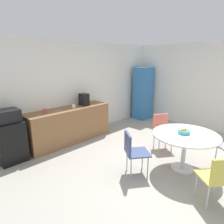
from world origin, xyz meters
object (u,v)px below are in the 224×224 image
at_px(locker_cabinet, 143,93).
at_px(mug_green, 45,111).
at_px(chair_yellow, 219,175).
at_px(chair_navy, 132,149).
at_px(fruit_bowl, 184,132).
at_px(mug_white, 74,106).
at_px(round_table, 185,140).
at_px(coffee_maker, 84,99).
at_px(microwave, 6,116).
at_px(mini_fridge, 10,142).
at_px(chair_coral, 162,127).

bearing_deg(locker_cabinet, mug_green, 178.07).
bearing_deg(chair_yellow, chair_navy, 97.55).
bearing_deg(chair_navy, fruit_bowl, -35.15).
height_order(mug_white, mug_green, same).
distance_m(chair_navy, fruit_bowl, 1.04).
bearing_deg(chair_navy, chair_yellow, -82.45).
distance_m(locker_cabinet, chair_yellow, 4.60).
xyz_separation_m(round_table, mug_green, (-1.39, 2.80, 0.32)).
relative_size(locker_cabinet, coffee_maker, 5.76).
bearing_deg(round_table, fruit_bowl, 118.38).
bearing_deg(locker_cabinet, coffee_maker, 177.79).
relative_size(microwave, chair_navy, 0.58).
xyz_separation_m(mini_fridge, locker_cabinet, (4.57, -0.10, 0.49)).
xyz_separation_m(microwave, locker_cabinet, (4.57, -0.10, -0.08)).
relative_size(chair_coral, chair_yellow, 1.00).
distance_m(locker_cabinet, fruit_bowl, 3.54).
relative_size(mug_green, coffee_maker, 0.40).
bearing_deg(microwave, mini_fridge, 0.00).
bearing_deg(chair_yellow, mug_white, 90.04).
bearing_deg(fruit_bowl, mug_white, 103.37).
distance_m(chair_navy, chair_yellow, 1.42).
distance_m(locker_cabinet, mug_green, 3.73).
relative_size(round_table, chair_coral, 1.49).
bearing_deg(chair_navy, round_table, -35.97).
bearing_deg(coffee_maker, fruit_bowl, -84.94).
height_order(chair_coral, mug_green, mug_green).
xyz_separation_m(round_table, mug_white, (-0.65, 2.71, 0.32)).
bearing_deg(mug_green, chair_yellow, -78.39).
bearing_deg(fruit_bowl, locker_cabinet, 48.44).
xyz_separation_m(locker_cabinet, round_table, (-2.33, -2.68, -0.29)).
height_order(microwave, chair_coral, microwave).
distance_m(chair_coral, chair_yellow, 2.07).
bearing_deg(microwave, fruit_bowl, -51.05).
xyz_separation_m(chair_coral, coffee_maker, (-0.85, 1.93, 0.54)).
xyz_separation_m(chair_navy, coffee_maker, (0.58, 2.17, 0.54)).
distance_m(locker_cabinet, mug_white, 2.99).
height_order(mini_fridge, chair_coral, mini_fridge).
relative_size(microwave, chair_coral, 0.58).
relative_size(microwave, fruit_bowl, 2.07).
xyz_separation_m(microwave, coffee_maker, (1.98, 0.00, 0.06)).
bearing_deg(mini_fridge, coffee_maker, 0.00).
xyz_separation_m(mini_fridge, chair_yellow, (1.59, -3.58, 0.09)).
distance_m(round_table, coffee_maker, 2.82).
distance_m(chair_navy, mug_green, 2.30).
distance_m(mini_fridge, mug_white, 1.67).
bearing_deg(mini_fridge, mug_green, 1.71).
distance_m(chair_coral, mug_white, 2.28).
height_order(microwave, round_table, microwave).
distance_m(chair_coral, mug_green, 2.82).
bearing_deg(locker_cabinet, chair_coral, -133.58).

